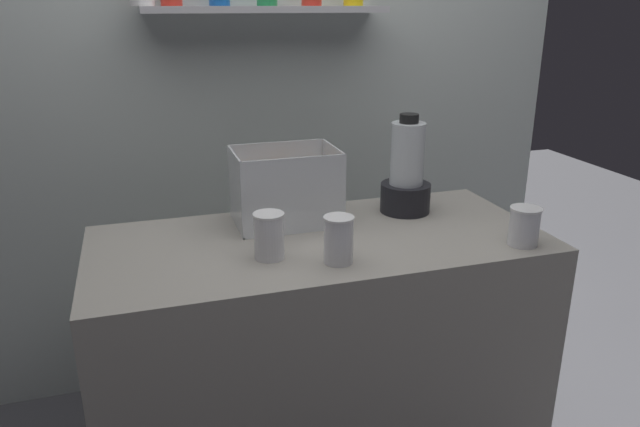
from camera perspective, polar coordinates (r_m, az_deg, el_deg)
counter at (r=2.06m, az=0.00°, el=-14.06°), size 1.40×0.64×0.90m
back_wall_unit at (r=2.48m, az=-5.42°, el=11.83°), size 2.60×0.24×2.50m
carrot_display_bin at (r=1.96m, az=-3.26°, el=1.34°), size 0.33×0.24×0.25m
blender_pitcher at (r=2.07m, az=8.25°, el=3.62°), size 0.17×0.17×0.34m
juice_cup_beet_far_left at (r=1.69m, az=-4.88°, el=-2.34°), size 0.09×0.09×0.13m
juice_cup_carrot_left at (r=1.66m, az=1.79°, el=-2.67°), size 0.09×0.09×0.14m
juice_cup_beet_middle at (r=1.88m, az=18.90°, el=-1.36°), size 0.09×0.09×0.12m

